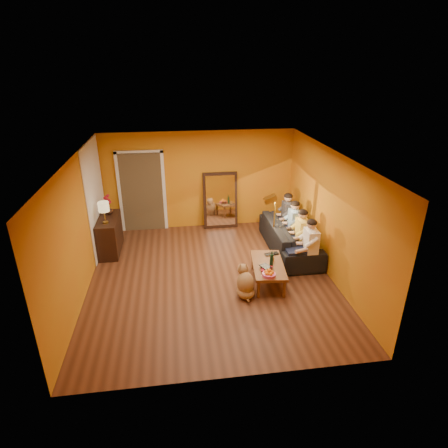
{
  "coord_description": "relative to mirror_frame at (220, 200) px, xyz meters",
  "views": [
    {
      "loc": [
        -0.67,
        -6.77,
        4.23
      ],
      "look_at": [
        0.35,
        0.5,
        1.0
      ],
      "focal_mm": 30.0,
      "sensor_mm": 36.0,
      "label": 1
    }
  ],
  "objects": [
    {
      "name": "door_jamb_right",
      "position": [
        -1.48,
        0.08,
        0.29
      ],
      "size": [
        0.08,
        0.06,
        2.2
      ],
      "primitive_type": "cube",
      "color": "white",
      "rests_on": "wall_back"
    },
    {
      "name": "fruit_bowl",
      "position": [
        0.49,
        -3.41,
        -0.26
      ],
      "size": [
        0.26,
        0.26,
        0.16
      ],
      "primitive_type": null,
      "color": "#D64B8F",
      "rests_on": "coffee_table"
    },
    {
      "name": "dog",
      "position": [
        0.05,
        -3.37,
        -0.43
      ],
      "size": [
        0.39,
        0.58,
        0.65
      ],
      "primitive_type": null,
      "rotation": [
        0.0,
        0.0,
        0.07
      ],
      "color": "#9F7B47",
      "rests_on": "floor"
    },
    {
      "name": "laptop",
      "position": [
        0.77,
        -2.61,
        -0.33
      ],
      "size": [
        0.33,
        0.25,
        0.02
      ],
      "primitive_type": "imported",
      "rotation": [
        0.0,
        0.0,
        0.17
      ],
      "color": "black",
      "rests_on": "coffee_table"
    },
    {
      "name": "flowers",
      "position": [
        -2.79,
        -0.83,
        0.47
      ],
      "size": [
        0.17,
        0.17,
        0.51
      ],
      "primitive_type": null,
      "color": "maroon",
      "rests_on": "vase"
    },
    {
      "name": "table_lamp",
      "position": [
        -2.79,
        -1.38,
        0.34
      ],
      "size": [
        0.24,
        0.24,
        0.51
      ],
      "primitive_type": null,
      "color": "beige",
      "rests_on": "sideboard"
    },
    {
      "name": "sideboard",
      "position": [
        -2.79,
        -1.08,
        -0.34
      ],
      "size": [
        0.44,
        1.18,
        0.85
      ],
      "primitive_type": "cube",
      "color": "black",
      "rests_on": "floor"
    },
    {
      "name": "person_mid_right",
      "position": [
        1.58,
        -1.55,
        -0.15
      ],
      "size": [
        0.7,
        0.44,
        1.22
      ],
      "primitive_type": null,
      "color": "#92BBE2",
      "rests_on": "sofa"
    },
    {
      "name": "person_far_left",
      "position": [
        1.58,
        -2.65,
        -0.15
      ],
      "size": [
        0.7,
        0.44,
        1.22
      ],
      "primitive_type": null,
      "color": "silver",
      "rests_on": "sofa"
    },
    {
      "name": "person_far_right",
      "position": [
        1.58,
        -1.0,
        -0.15
      ],
      "size": [
        0.7,
        0.44,
        1.22
      ],
      "primitive_type": null,
      "color": "#38383E",
      "rests_on": "sofa"
    },
    {
      "name": "vase",
      "position": [
        -2.79,
        -0.83,
        0.19
      ],
      "size": [
        0.2,
        0.2,
        0.2
      ],
      "primitive_type": "imported",
      "color": "black",
      "rests_on": "sideboard"
    },
    {
      "name": "coffee_table",
      "position": [
        0.59,
        -2.96,
        -0.55
      ],
      "size": [
        0.76,
        1.28,
        0.42
      ],
      "primitive_type": null,
      "rotation": [
        0.0,
        0.0,
        -0.12
      ],
      "color": "brown",
      "rests_on": "floor"
    },
    {
      "name": "room_shell",
      "position": [
        -0.55,
        -2.26,
        0.54
      ],
      "size": [
        5.0,
        5.5,
        2.6
      ],
      "color": "brown",
      "rests_on": "ground"
    },
    {
      "name": "door_header",
      "position": [
        -2.05,
        0.08,
        1.36
      ],
      "size": [
        1.22,
        0.06,
        0.08
      ],
      "primitive_type": "cube",
      "color": "white",
      "rests_on": "wall_back"
    },
    {
      "name": "white_accent",
      "position": [
        -3.04,
        -0.88,
        0.54
      ],
      "size": [
        0.02,
        1.9,
        2.58
      ],
      "primitive_type": "cube",
      "color": "white",
      "rests_on": "wall_left"
    },
    {
      "name": "book_lower",
      "position": [
        0.41,
        -3.16,
        -0.33
      ],
      "size": [
        0.2,
        0.26,
        0.02
      ],
      "primitive_type": "imported",
      "rotation": [
        0.0,
        0.0,
        -0.04
      ],
      "color": "black",
      "rests_on": "coffee_table"
    },
    {
      "name": "wine_bottle",
      "position": [
        0.64,
        -3.01,
        -0.18
      ],
      "size": [
        0.07,
        0.07,
        0.31
      ],
      "primitive_type": "cylinder",
      "color": "black",
      "rests_on": "coffee_table"
    },
    {
      "name": "person_mid_left",
      "position": [
        1.58,
        -2.1,
        -0.15
      ],
      "size": [
        0.7,
        0.44,
        1.22
      ],
      "primitive_type": null,
      "color": "gold",
      "rests_on": "sofa"
    },
    {
      "name": "book_upper",
      "position": [
        0.41,
        -3.17,
        -0.29
      ],
      "size": [
        0.24,
        0.27,
        0.02
      ],
      "primitive_type": "imported",
      "rotation": [
        0.0,
        0.0,
        0.39
      ],
      "color": "black",
      "rests_on": "book_mid"
    },
    {
      "name": "mirror_glass",
      "position": [
        0.0,
        -0.04,
        0.0
      ],
      "size": [
        0.78,
        0.21,
        1.35
      ],
      "primitive_type": "cube",
      "rotation": [
        -0.14,
        0.0,
        0.0
      ],
      "color": "white",
      "rests_on": "mirror_frame"
    },
    {
      "name": "tumbler",
      "position": [
        0.71,
        -2.84,
        -0.3
      ],
      "size": [
        0.1,
        0.1,
        0.08
      ],
      "primitive_type": "imported",
      "rotation": [
        0.0,
        0.0,
        0.06
      ],
      "color": "#B27F3F",
      "rests_on": "coffee_table"
    },
    {
      "name": "book_mid",
      "position": [
        0.42,
        -3.15,
        -0.31
      ],
      "size": [
        0.28,
        0.31,
        0.02
      ],
      "primitive_type": "imported",
      "rotation": [
        0.0,
        0.0,
        -0.49
      ],
      "color": "maroon",
      "rests_on": "book_lower"
    },
    {
      "name": "sofa",
      "position": [
        1.45,
        -1.65,
        -0.41
      ],
      "size": [
        2.39,
        0.93,
        0.7
      ],
      "primitive_type": "imported",
      "rotation": [
        0.0,
        0.0,
        1.57
      ],
      "color": "black",
      "rests_on": "floor"
    },
    {
      "name": "doorway_recess",
      "position": [
        -2.05,
        0.2,
        0.29
      ],
      "size": [
        1.06,
        0.3,
        2.1
      ],
      "primitive_type": "cube",
      "color": "#3F2D19",
      "rests_on": "floor"
    },
    {
      "name": "door_jamb_left",
      "position": [
        -2.62,
        0.08,
        0.29
      ],
      "size": [
        0.08,
        0.06,
        2.2
      ],
      "primitive_type": "cube",
      "color": "white",
      "rests_on": "wall_back"
    },
    {
      "name": "floor_lamp",
      "position": [
        1.01,
        -1.76,
        -0.04
      ],
      "size": [
        0.3,
        0.24,
        1.44
      ],
      "primitive_type": null,
      "rotation": [
        0.0,
        0.0,
        0.01
      ],
      "color": "#B79535",
      "rests_on": "floor"
    },
    {
      "name": "mirror_frame",
      "position": [
        0.0,
        0.0,
        0.0
      ],
      "size": [
        0.92,
        0.27,
        1.51
      ],
      "primitive_type": "cube",
      "rotation": [
        -0.14,
        0.0,
        0.0
      ],
      "color": "black",
      "rests_on": "floor"
    }
  ]
}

